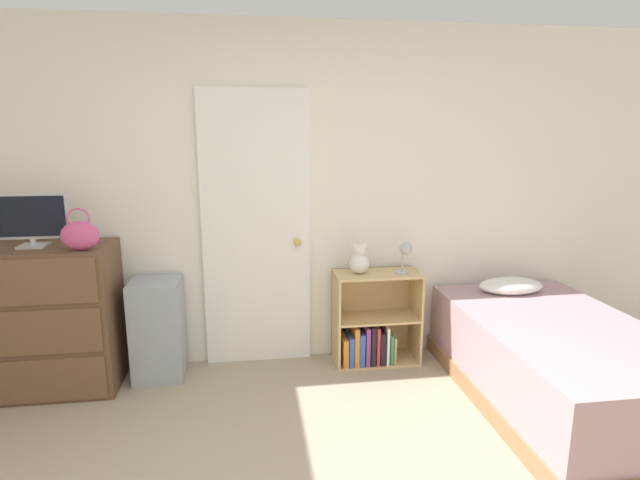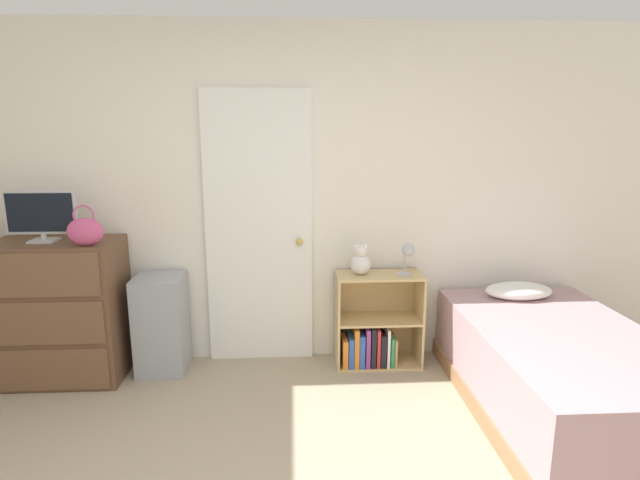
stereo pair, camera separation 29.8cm
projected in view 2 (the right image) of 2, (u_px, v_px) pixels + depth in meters
name	position (u px, v px, depth m)	size (l,w,h in m)	color
wall_back	(282.00, 198.00, 3.79)	(10.00, 0.06, 2.55)	white
door_closed	(259.00, 230.00, 3.78)	(0.80, 0.09, 2.07)	white
dresser	(60.00, 311.00, 3.57)	(0.87, 0.50, 1.02)	brown
tv	(41.00, 215.00, 3.42)	(0.48, 0.16, 0.36)	#B7B7BC
handbag	(85.00, 231.00, 3.31)	(0.24, 0.12, 0.28)	#C64C7F
storage_bin	(162.00, 324.00, 3.71)	(0.35, 0.35, 0.73)	#999EA8
bookshelf	(373.00, 331.00, 3.84)	(0.65, 0.31, 0.72)	tan
teddy_bear	(361.00, 261.00, 3.72)	(0.15, 0.15, 0.23)	silver
desk_lamp	(408.00, 253.00, 3.68)	(0.12, 0.12, 0.24)	#B2B2B7
bed	(560.00, 372.00, 3.15)	(1.11, 1.85, 0.66)	#996B47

